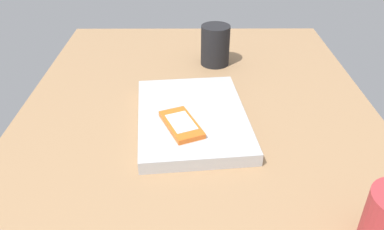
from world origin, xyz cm
name	(u,v)px	position (x,y,z in cm)	size (l,w,h in cm)	color
desk_surface	(198,135)	(0.00, 0.00, 1.50)	(120.00, 80.00, 3.00)	#9E7751
laptop_closed	(192,118)	(-2.33, -1.32, 4.30)	(31.22, 22.37, 2.60)	#B7BABC
cell_phone_on_laptop	(181,124)	(2.90, -3.45, 6.15)	(12.55, 9.51, 1.18)	orange
pen_cup	(215,45)	(-32.14, 5.08, 8.42)	(7.76, 7.76, 10.83)	black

